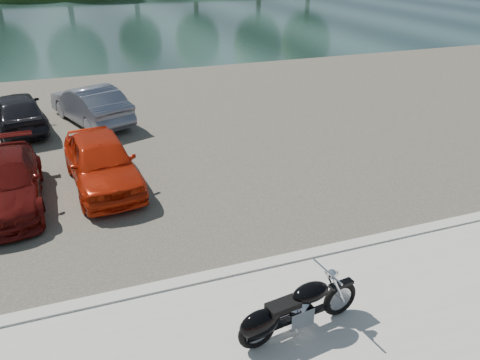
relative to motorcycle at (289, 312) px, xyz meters
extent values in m
plane|color=#595447|center=(1.19, -0.09, -0.56)|extent=(200.00, 200.00, 0.00)
cube|color=#B8B4AD|center=(1.19, 1.91, -0.49)|extent=(60.00, 0.30, 0.14)
cube|color=#403D34|center=(1.19, 10.91, -0.54)|extent=(60.00, 18.00, 0.04)
cube|color=#182C2A|center=(1.19, 39.91, -0.56)|extent=(120.00, 40.00, 0.00)
torus|color=black|center=(1.03, 0.14, -0.12)|extent=(0.69, 0.21, 0.68)
torus|color=black|center=(-0.60, -0.09, -0.12)|extent=(0.69, 0.21, 0.68)
cylinder|color=#B2B2B7|center=(1.03, 0.14, -0.12)|extent=(0.46, 0.12, 0.46)
cylinder|color=#B2B2B7|center=(-0.60, -0.09, -0.12)|extent=(0.46, 0.12, 0.46)
cylinder|color=silver|center=(0.91, 0.02, 0.18)|extent=(0.33, 0.09, 0.63)
cylinder|color=silver|center=(0.88, 0.22, 0.18)|extent=(0.33, 0.09, 0.63)
cylinder|color=silver|center=(0.71, 0.09, 0.57)|extent=(0.14, 0.75, 0.04)
sphere|color=silver|center=(0.81, 0.11, 0.49)|extent=(0.18, 0.18, 0.16)
sphere|color=silver|center=(0.88, 0.12, 0.49)|extent=(0.12, 0.12, 0.11)
cube|color=black|center=(1.03, 0.14, 0.19)|extent=(0.47, 0.20, 0.06)
cube|color=black|center=(0.22, 0.02, -0.18)|extent=(1.20, 0.27, 0.08)
cube|color=silver|center=(0.17, 0.02, -0.11)|extent=(0.49, 0.38, 0.34)
cylinder|color=silver|center=(0.27, 0.03, 0.09)|extent=(0.27, 0.21, 0.27)
cylinder|color=silver|center=(0.07, 0.00, 0.09)|extent=(0.27, 0.21, 0.27)
ellipsoid|color=black|center=(0.40, 0.05, 0.26)|extent=(0.72, 0.45, 0.32)
cube|color=black|center=(-0.13, -0.02, 0.20)|extent=(0.58, 0.35, 0.10)
ellipsoid|color=black|center=(-0.55, -0.08, 0.00)|extent=(0.77, 0.43, 0.50)
cube|color=black|center=(-0.60, -0.09, -0.07)|extent=(0.42, 0.23, 0.30)
cylinder|color=silver|center=(-0.15, 0.13, -0.24)|extent=(1.10, 0.24, 0.09)
cylinder|color=silver|center=(-0.15, 0.13, -0.16)|extent=(1.10, 0.24, 0.09)
cylinder|color=#B2B2B7|center=(0.09, -0.17, -0.33)|extent=(0.04, 0.14, 0.22)
imported|color=#580F0C|center=(-4.77, 6.54, 0.10)|extent=(1.91, 4.33, 1.24)
imported|color=red|center=(-2.39, 6.83, 0.19)|extent=(2.10, 4.30, 1.41)
imported|color=black|center=(-4.80, 12.41, 0.16)|extent=(2.29, 4.24, 1.37)
imported|color=slate|center=(-2.33, 12.35, 0.18)|extent=(2.90, 4.49, 1.40)
camera|label=1|loc=(-2.74, -5.28, 5.34)|focal=35.00mm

